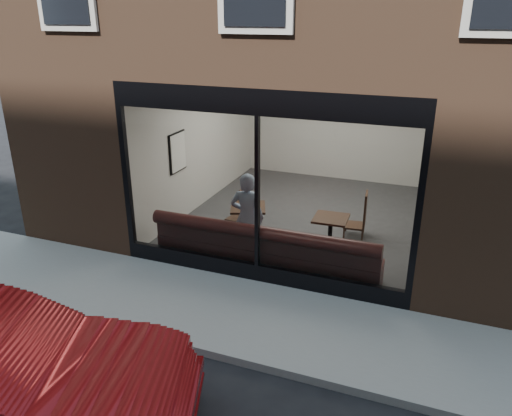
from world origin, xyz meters
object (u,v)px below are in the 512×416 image
at_px(banquette, 265,258).
at_px(cafe_table_left, 248,207).
at_px(cafe_chair_left, 237,219).
at_px(cafe_table_right, 331,218).
at_px(cafe_chair_right, 354,225).
at_px(person, 247,218).

relative_size(banquette, cafe_table_left, 6.09).
distance_m(cafe_table_left, cafe_chair_left, 0.84).
distance_m(cafe_table_right, cafe_chair_right, 1.15).
bearing_deg(cafe_chair_right, cafe_chair_left, 6.61).
bearing_deg(cafe_chair_left, banquette, 138.74).
height_order(banquette, cafe_chair_left, banquette).
xyz_separation_m(banquette, person, (-0.44, 0.24, 0.60)).
height_order(cafe_table_right, cafe_chair_left, cafe_table_right).
relative_size(banquette, cafe_chair_right, 9.81).
height_order(cafe_table_left, cafe_table_right, cafe_table_left).
xyz_separation_m(person, cafe_table_right, (1.35, 0.72, -0.09)).
relative_size(cafe_table_right, cafe_chair_left, 1.63).
bearing_deg(person, cafe_table_left, -78.21).
height_order(cafe_chair_left, cafe_chair_right, cafe_chair_right).
height_order(person, cafe_table_left, person).
xyz_separation_m(banquette, cafe_table_left, (-0.70, 0.93, 0.52)).
bearing_deg(cafe_table_right, cafe_chair_right, 74.72).
relative_size(cafe_table_right, cafe_chair_right, 1.50).
xyz_separation_m(banquette, cafe_table_right, (0.91, 0.96, 0.52)).
bearing_deg(cafe_table_left, person, -69.01).
xyz_separation_m(banquette, cafe_chair_right, (1.19, 1.95, 0.01)).
bearing_deg(cafe_chair_right, person, 40.58).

